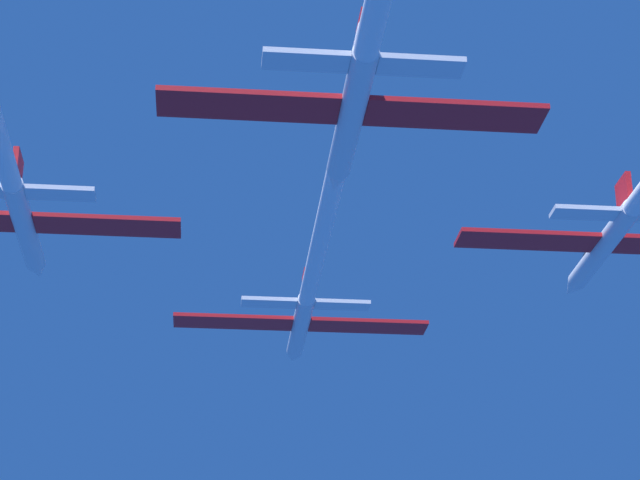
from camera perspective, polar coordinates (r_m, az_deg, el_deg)
name	(u,v)px	position (r m, az deg, el deg)	size (l,w,h in m)	color
jet_lead	(315,265)	(90.65, -0.25, -1.15)	(20.93, 53.84, 3.47)	white
jet_left_wing	(0,143)	(75.14, -14.52, 4.34)	(20.93, 50.25, 3.47)	white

